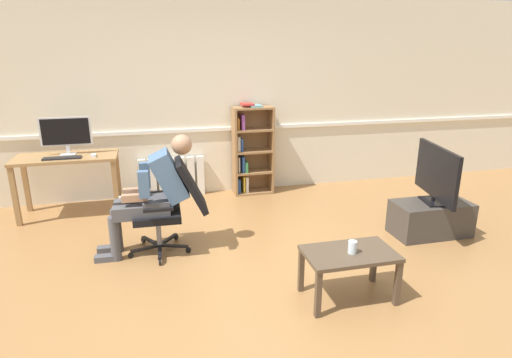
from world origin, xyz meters
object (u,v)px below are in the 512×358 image
object	(u,v)px
radiator	(172,177)
coffee_table	(349,259)
computer_desk	(67,165)
drinking_glass	(352,247)
tv_screen	(436,174)
office_chair	(173,203)
tv_stand	(431,218)
computer_mouse	(94,155)
keyboard	(62,158)
imac_monitor	(66,133)
person_seated	(153,192)
bookshelf	(250,151)

from	to	relation	value
radiator	coffee_table	size ratio (longest dim) A/B	1.21
computer_desk	drinking_glass	bearing A→B (deg)	-45.48
radiator	tv_screen	distance (m)	3.42
office_chair	drinking_glass	size ratio (longest dim) A/B	9.23
computer_desk	tv_stand	distance (m)	4.34
computer_mouse	tv_screen	distance (m)	3.96
coffee_table	keyboard	bearing A→B (deg)	136.46
imac_monitor	person_seated	size ratio (longest dim) A/B	0.49
coffee_table	computer_mouse	bearing A→B (deg)	131.99
office_chair	coffee_table	bearing A→B (deg)	48.67
computer_desk	radiator	distance (m)	1.37
radiator	drinking_glass	distance (m)	3.26
bookshelf	tv_stand	size ratio (longest dim) A/B	1.52
computer_desk	radiator	bearing A→B (deg)	17.10
bookshelf	radiator	size ratio (longest dim) A/B	1.43
tv_stand	drinking_glass	bearing A→B (deg)	-145.90
computer_desk	office_chair	world-z (taller)	office_chair
computer_mouse	coffee_table	distance (m)	3.33
computer_mouse	tv_stand	world-z (taller)	computer_mouse
imac_monitor	bookshelf	bearing A→B (deg)	5.23
computer_mouse	person_seated	world-z (taller)	person_seated
person_seated	imac_monitor	bearing A→B (deg)	-143.25
computer_mouse	tv_stand	xyz separation A→B (m)	(3.67, -1.49, -0.58)
office_chair	computer_mouse	bearing A→B (deg)	-143.07
keyboard	drinking_glass	bearing A→B (deg)	-43.69
tv_stand	coffee_table	world-z (taller)	coffee_table
radiator	drinking_glass	size ratio (longest dim) A/B	8.61
bookshelf	office_chair	distance (m)	2.01
imac_monitor	tv_stand	size ratio (longest dim) A/B	0.70
computer_desk	bookshelf	world-z (taller)	bookshelf
person_seated	bookshelf	bearing A→B (deg)	141.25
tv_stand	computer_mouse	bearing A→B (deg)	157.86
keyboard	coffee_table	xyz separation A→B (m)	(2.56, -2.43, -0.40)
radiator	office_chair	size ratio (longest dim) A/B	0.93
office_chair	tv_screen	world-z (taller)	tv_screen
tv_screen	drinking_glass	size ratio (longest dim) A/B	8.84
tv_stand	coffee_table	size ratio (longest dim) A/B	1.14
office_chair	tv_stand	distance (m)	2.84
office_chair	tv_stand	world-z (taller)	office_chair
tv_stand	radiator	bearing A→B (deg)	143.79
computer_desk	computer_mouse	world-z (taller)	computer_mouse
office_chair	radiator	bearing A→B (deg)	179.04
computer_desk	radiator	xyz separation A→B (m)	(1.27, 0.39, -0.36)
bookshelf	tv_screen	bearing A→B (deg)	-49.47
keyboard	coffee_table	bearing A→B (deg)	-43.54
computer_mouse	radiator	xyz separation A→B (m)	(0.93, 0.51, -0.49)
computer_mouse	person_seated	distance (m)	1.38
imac_monitor	person_seated	distance (m)	1.76
computer_desk	computer_mouse	distance (m)	0.38
computer_desk	tv_stand	xyz separation A→B (m)	(4.00, -1.61, -0.45)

